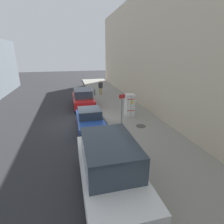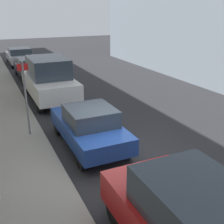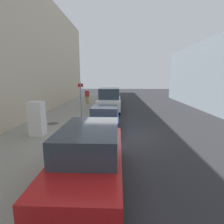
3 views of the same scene
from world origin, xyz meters
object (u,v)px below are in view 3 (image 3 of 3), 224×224
pedestrian_walking_far (87,95)px  parked_sedan_silver (113,93)px  discarded_refrigerator (37,118)px  parked_suv_red (90,154)px  parked_sedan_dark (112,97)px  parked_hatchback_blue (105,118)px  street_sign_post (81,100)px  parked_van_white (109,100)px

pedestrian_walking_far → parked_sedan_silver: bearing=-101.4°
discarded_refrigerator → parked_suv_red: bearing=-48.7°
parked_suv_red → parked_sedan_dark: parked_suv_red is taller
pedestrian_walking_far → parked_sedan_dark: bearing=-138.9°
discarded_refrigerator → pedestrian_walking_far: discarded_refrigerator is taller
parked_suv_red → pedestrian_walking_far: bearing=100.4°
pedestrian_walking_far → parked_sedan_dark: (2.75, 1.71, -0.43)m
pedestrian_walking_far → parked_suv_red: 15.24m
pedestrian_walking_far → parked_sedan_dark: pedestrian_walking_far is taller
discarded_refrigerator → parked_hatchback_blue: (3.42, 1.64, -0.31)m
street_sign_post → parked_sedan_dark: size_ratio=0.62×
street_sign_post → parked_suv_red: 7.35m
discarded_refrigerator → parked_hatchback_blue: discarded_refrigerator is taller
parked_suv_red → parked_sedan_silver: bearing=90.0°
street_sign_post → parked_hatchback_blue: bearing=-41.6°
parked_sedan_dark → parked_hatchback_blue: bearing=-90.0°
parked_suv_red → parked_sedan_dark: size_ratio=1.08×
parked_van_white → parked_suv_red: bearing=-90.0°
parked_sedan_silver → discarded_refrigerator: bearing=-100.5°
street_sign_post → pedestrian_walking_far: (-0.99, 7.90, -0.49)m
pedestrian_walking_far → parked_suv_red: (2.75, -14.99, -0.25)m
parked_van_white → parked_sedan_silver: parked_van_white is taller
discarded_refrigerator → parked_sedan_dark: 13.26m
parked_hatchback_blue → parked_van_white: size_ratio=0.79×
pedestrian_walking_far → parked_hatchback_blue: (2.75, -9.46, -0.41)m
street_sign_post → pedestrian_walking_far: street_sign_post is taller
street_sign_post → parked_van_white: size_ratio=0.55×
street_sign_post → parked_van_white: bearing=67.7°
parked_suv_red → parked_sedan_dark: 16.70m
parked_van_white → parked_sedan_silver: bearing=90.0°
pedestrian_walking_far → discarded_refrigerator: bearing=95.9°
parked_suv_red → parked_sedan_dark: (0.00, 16.70, -0.18)m
discarded_refrigerator → parked_van_white: 8.24m
street_sign_post → parked_sedan_dark: bearing=79.6°
street_sign_post → parked_sedan_dark: street_sign_post is taller
discarded_refrigerator → parked_hatchback_blue: bearing=25.6°
street_sign_post → parked_van_white: 4.68m
parked_suv_red → parked_van_white: 11.40m
parked_suv_red → parked_hatchback_blue: (-0.00, 5.53, -0.16)m
parked_sedan_silver → street_sign_post: bearing=-96.6°
discarded_refrigerator → parked_sedan_silver: bearing=79.5°
discarded_refrigerator → parked_hatchback_blue: 3.80m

